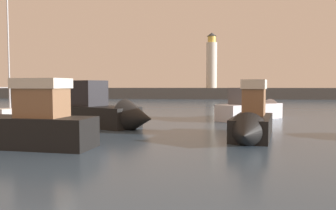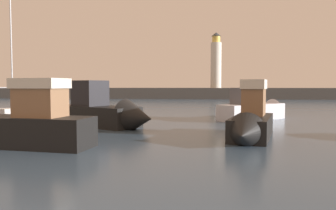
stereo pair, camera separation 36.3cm
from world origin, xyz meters
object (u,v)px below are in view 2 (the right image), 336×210
lighthouse (216,62)px  sailboat_moored (5,113)px  motorboat_1 (251,121)px  motorboat_0 (257,108)px  motorboat_4 (106,113)px  motorboat_2 (10,124)px

lighthouse → sailboat_moored: size_ratio=1.12×
motorboat_1 → lighthouse: bearing=89.8°
motorboat_0 → motorboat_4: 12.35m
motorboat_2 → motorboat_4: motorboat_4 is taller
motorboat_0 → motorboat_2: 18.72m
motorboat_0 → motorboat_2: motorboat_2 is taller
lighthouse → motorboat_1: lighthouse is taller
lighthouse → motorboat_1: (-0.22, -52.63, -6.64)m
motorboat_0 → motorboat_4: bearing=-150.0°
lighthouse → sailboat_moored: lighthouse is taller
lighthouse → motorboat_0: 42.78m
motorboat_1 → motorboat_4: motorboat_4 is taller
motorboat_4 → sailboat_moored: bearing=158.9°
motorboat_1 → sailboat_moored: 19.61m
motorboat_1 → motorboat_4: 9.71m
motorboat_4 → sailboat_moored: (-9.25, 3.58, -0.39)m
motorboat_2 → motorboat_0: bearing=46.1°
motorboat_2 → sailboat_moored: (-6.96, 10.88, -0.43)m
motorboat_0 → sailboat_moored: size_ratio=0.66×
motorboat_0 → motorboat_4: motorboat_4 is taller
motorboat_0 → motorboat_2: bearing=-133.9°
motorboat_2 → motorboat_1: bearing=15.5°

